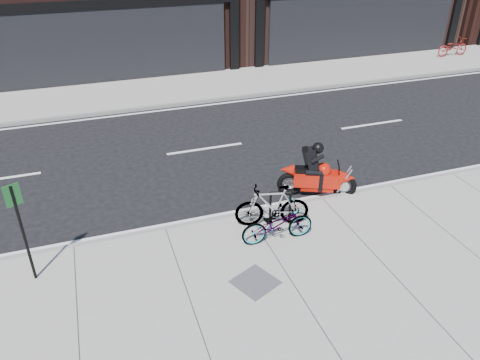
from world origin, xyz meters
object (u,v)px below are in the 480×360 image
object	(u,v)px
bicycle_front	(277,224)
utility_grate	(255,282)
bicycle_rear	(272,206)
motorcycle	(321,175)
sign_post	(21,225)
bicycle_far	(453,47)
bike_rack	(280,205)

from	to	relation	value
bicycle_front	utility_grate	bearing A→B (deg)	142.65
bicycle_rear	motorcycle	distance (m)	1.98
motorcycle	sign_post	xyz separation A→B (m)	(-6.82, -1.14, 0.78)
bicycle_front	sign_post	world-z (taller)	sign_post
bicycle_rear	bicycle_far	distance (m)	17.64
bicycle_far	utility_grate	xyz separation A→B (m)	(-15.10, -12.36, -0.44)
bicycle_front	bicycle_far	bearing A→B (deg)	-49.72
motorcycle	sign_post	distance (m)	6.96
bicycle_rear	motorcycle	size ratio (longest dim) A/B	0.89
bicycle_rear	motorcycle	xyz separation A→B (m)	(1.73, 0.96, -0.02)
utility_grate	motorcycle	bearing A→B (deg)	44.01
motorcycle	utility_grate	xyz separation A→B (m)	(-2.76, -2.67, -0.48)
sign_post	motorcycle	bearing A→B (deg)	-12.62
bike_rack	utility_grate	distance (m)	2.16
motorcycle	bicycle_rear	bearing A→B (deg)	-126.59
bicycle_front	bicycle_rear	world-z (taller)	bicycle_rear
sign_post	bicycle_front	bearing A→B (deg)	-26.70
bike_rack	sign_post	distance (m)	5.35
bicycle_rear	motorcycle	bearing A→B (deg)	132.74
bicycle_front	bicycle_rear	xyz separation A→B (m)	(0.11, 0.58, 0.09)
bike_rack	bicycle_far	xyz separation A→B (m)	(13.87, 10.65, -0.05)
motorcycle	bicycle_far	bearing A→B (deg)	62.47
utility_grate	sign_post	distance (m)	4.51
bicycle_rear	sign_post	distance (m)	5.15
bike_rack	bicycle_rear	distance (m)	0.20
sign_post	bicycle_rear	bearing A→B (deg)	-20.10
motorcycle	sign_post	world-z (taller)	sign_post
bicycle_front	utility_grate	distance (m)	1.52
bicycle_rear	utility_grate	distance (m)	2.06
motorcycle	bicycle_far	world-z (taller)	motorcycle
bicycle_front	bicycle_far	size ratio (longest dim) A/B	0.95
bike_rack	utility_grate	xyz separation A→B (m)	(-1.23, -1.71, -0.49)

